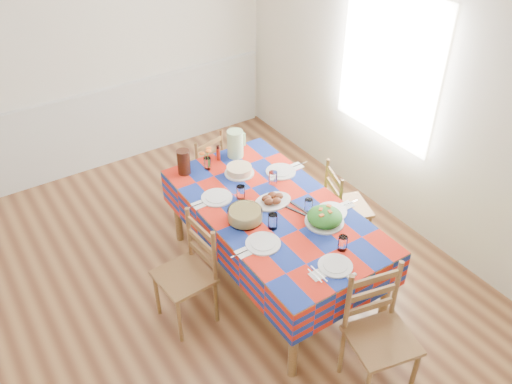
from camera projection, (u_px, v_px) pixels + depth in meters
room at (184, 170)px, 3.79m from camera, size 4.58×5.08×2.78m
wainscot at (87, 130)px, 5.97m from camera, size 4.41×0.06×0.92m
window_right at (388, 65)px, 4.89m from camera, size 0.00×1.40×1.40m
dining_table at (273, 216)px, 4.42m from camera, size 1.07×1.99×0.77m
setting_near_head at (337, 258)px, 3.86m from camera, size 0.40×0.27×0.12m
setting_left_near at (266, 236)px, 4.05m from camera, size 0.48×0.29×0.13m
setting_left_far at (225, 196)px, 4.46m from camera, size 0.47×0.28×0.12m
setting_right_near at (324, 209)px, 4.32m from camera, size 0.46×0.27×0.12m
setting_right_far at (279, 174)px, 4.72m from camera, size 0.50×0.29×0.13m
meat_platter at (273, 200)px, 4.42m from camera, size 0.32×0.23×0.06m
salad_platter at (325, 217)px, 4.19m from camera, size 0.31×0.31×0.13m
pasta_bowl at (245, 215)px, 4.22m from camera, size 0.27×0.27×0.10m
cake at (239, 170)px, 4.75m from camera, size 0.26×0.26×0.07m
serving_utensils at (295, 208)px, 4.37m from camera, size 0.15×0.34×0.01m
flower_vase at (207, 160)px, 4.78m from camera, size 0.13×0.11×0.21m
hot_sauce at (218, 153)px, 4.91m from camera, size 0.04×0.04×0.15m
green_pitcher at (235, 144)px, 4.94m from camera, size 0.15×0.15×0.26m
tea_pitcher at (184, 162)px, 4.72m from camera, size 0.11×0.11×0.23m
name_card at (352, 276)px, 3.74m from camera, size 0.07×0.02×0.02m
chair_near at (378, 335)px, 3.70m from camera, size 0.51×0.50×0.98m
chair_far at (202, 170)px, 5.43m from camera, size 0.47×0.45×0.87m
chair_left at (189, 274)px, 4.21m from camera, size 0.42×0.44×0.94m
chair_right at (344, 208)px, 4.94m from camera, size 0.47×0.48×0.87m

